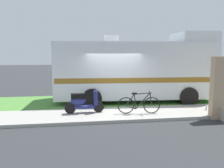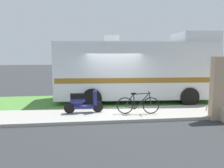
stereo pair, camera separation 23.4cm
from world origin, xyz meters
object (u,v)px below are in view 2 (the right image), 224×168
(motorhome_rv, at_px, (137,69))
(pickup_truck_near, at_px, (127,74))
(bicycle, at_px, (138,104))
(bottle_green, at_px, (207,108))
(scooter, at_px, (82,102))

(motorhome_rv, height_order, pickup_truck_near, motorhome_rv)
(bicycle, xyz_separation_m, bottle_green, (3.00, 0.15, -0.27))
(bottle_green, bearing_deg, pickup_truck_near, 104.28)
(bicycle, height_order, bottle_green, bicycle)
(bottle_green, bearing_deg, bicycle, -177.10)
(bicycle, bearing_deg, motorhome_rv, 77.93)
(motorhome_rv, distance_m, bottle_green, 3.86)
(scooter, height_order, pickup_truck_near, pickup_truck_near)
(motorhome_rv, height_order, bottle_green, motorhome_rv)
(motorhome_rv, distance_m, scooter, 3.83)
(motorhome_rv, relative_size, bicycle, 4.74)
(pickup_truck_near, bearing_deg, bottle_green, -75.72)
(bicycle, xyz_separation_m, pickup_truck_near, (1.06, 7.78, 0.46))
(scooter, distance_m, pickup_truck_near, 8.04)
(motorhome_rv, relative_size, scooter, 5.07)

